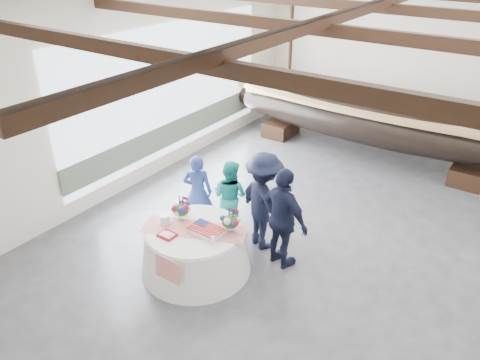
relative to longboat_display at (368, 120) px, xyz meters
The scene contains 13 objects.
floor 4.49m from the longboat_display, 76.50° to the right, with size 10.00×12.00×0.01m, color #3D3D42.
wall_back 2.35m from the longboat_display, 59.86° to the left, with size 10.00×0.02×4.50m, color silver.
wall_left 5.94m from the longboat_display, 133.16° to the right, with size 0.02×12.00×4.50m, color silver.
ceiling 5.56m from the longboat_display, 76.50° to the right, with size 10.00×12.00×0.01m, color white.
pavilion_structure 4.68m from the longboat_display, 73.76° to the right, with size 9.80×11.76×4.50m.
open_bay 5.15m from the longboat_display, 140.45° to the right, with size 0.03×7.00×3.20m.
longboat_display is the anchor object (origin of this frame).
banquet_table 6.45m from the longboat_display, 96.04° to the right, with size 1.99×1.99×0.85m.
tabletop_items 6.26m from the longboat_display, 96.03° to the right, with size 1.91×1.23×0.40m.
guest_woman_blue 5.48m from the longboat_display, 106.15° to the right, with size 0.59×0.39×1.63m, color navy.
guest_woman_teal 5.08m from the longboat_display, 100.33° to the right, with size 0.76×0.60×1.57m, color teal.
guest_man_left 5.06m from the longboat_display, 90.81° to the right, with size 1.27×0.73×1.97m, color black.
guest_man_right 5.39m from the longboat_display, 84.36° to the right, with size 1.15×0.48×1.96m, color #141831.
Camera 1 is at (2.88, -7.27, 5.48)m, focal length 35.00 mm.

